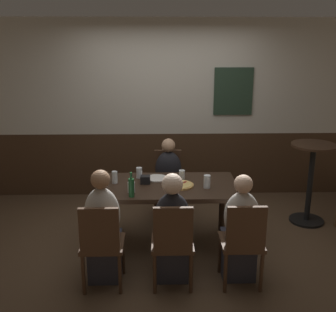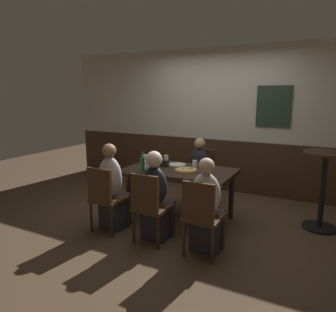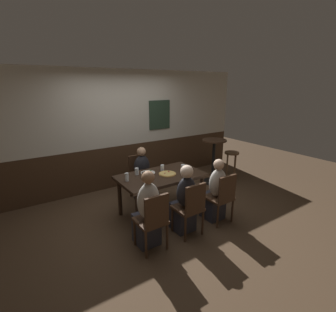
# 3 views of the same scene
# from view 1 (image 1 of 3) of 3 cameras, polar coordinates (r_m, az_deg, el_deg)

# --- Properties ---
(ground_plane) EXTENTS (12.00, 12.00, 0.00)m
(ground_plane) POSITION_cam_1_polar(r_m,az_deg,el_deg) (4.86, 0.27, -12.27)
(ground_plane) COLOR #4C3826
(wall_back) EXTENTS (6.40, 0.13, 2.60)m
(wall_back) POSITION_cam_1_polar(r_m,az_deg,el_deg) (6.00, -0.11, 6.51)
(wall_back) COLOR #3D2819
(wall_back) RESTS_ON ground_plane
(dining_table) EXTENTS (1.51, 0.86, 0.74)m
(dining_table) POSITION_cam_1_polar(r_m,az_deg,el_deg) (4.58, 0.28, -5.10)
(dining_table) COLOR black
(dining_table) RESTS_ON ground_plane
(chair_left_near) EXTENTS (0.40, 0.40, 0.88)m
(chair_left_near) POSITION_cam_1_polar(r_m,az_deg,el_deg) (3.91, -9.31, -11.78)
(chair_left_near) COLOR #422B1C
(chair_left_near) RESTS_ON ground_plane
(chair_mid_far) EXTENTS (0.40, 0.40, 0.88)m
(chair_mid_far) POSITION_cam_1_polar(r_m,az_deg,el_deg) (5.43, 0.02, -3.36)
(chair_mid_far) COLOR #422B1C
(chair_mid_far) RESTS_ON ground_plane
(chair_right_near) EXTENTS (0.40, 0.40, 0.88)m
(chair_right_near) POSITION_cam_1_polar(r_m,az_deg,el_deg) (3.95, 10.49, -11.51)
(chair_right_near) COLOR #422B1C
(chair_right_near) RESTS_ON ground_plane
(chair_mid_near) EXTENTS (0.40, 0.40, 0.88)m
(chair_mid_near) POSITION_cam_1_polar(r_m,az_deg,el_deg) (3.88, 0.65, -11.81)
(chair_mid_near) COLOR #422B1C
(chair_mid_near) RESTS_ON ground_plane
(person_left_near) EXTENTS (0.34, 0.37, 1.16)m
(person_left_near) POSITION_cam_1_polar(r_m,az_deg,el_deg) (4.06, -9.00, -10.83)
(person_left_near) COLOR #2D2D38
(person_left_near) RESTS_ON ground_plane
(person_mid_far) EXTENTS (0.34, 0.37, 1.09)m
(person_mid_far) POSITION_cam_1_polar(r_m,az_deg,el_deg) (5.29, 0.06, -4.39)
(person_mid_far) COLOR #2D2D38
(person_mid_far) RESTS_ON ground_plane
(person_right_near) EXTENTS (0.34, 0.37, 1.10)m
(person_right_near) POSITION_cam_1_polar(r_m,az_deg,el_deg) (4.11, 10.00, -10.91)
(person_right_near) COLOR #2D2D38
(person_right_near) RESTS_ON ground_plane
(person_mid_near) EXTENTS (0.34, 0.37, 1.12)m
(person_mid_near) POSITION_cam_1_polar(r_m,az_deg,el_deg) (4.03, 0.57, -11.02)
(person_mid_near) COLOR #2D2D38
(person_mid_near) RESTS_ON ground_plane
(pizza) EXTENTS (0.31, 0.31, 0.03)m
(pizza) POSITION_cam_1_polar(r_m,az_deg,el_deg) (4.51, 1.68, -4.08)
(pizza) COLOR tan
(pizza) RESTS_ON dining_table
(pint_glass_pale) EXTENTS (0.08, 0.08, 0.11)m
(pint_glass_pale) POSITION_cam_1_polar(r_m,az_deg,el_deg) (4.34, -5.18, -4.49)
(pint_glass_pale) COLOR silver
(pint_glass_pale) RESTS_ON dining_table
(highball_clear) EXTENTS (0.06, 0.06, 0.14)m
(highball_clear) POSITION_cam_1_polar(r_m,az_deg,el_deg) (4.62, -7.50, -3.05)
(highball_clear) COLOR silver
(highball_clear) RESTS_ON dining_table
(tumbler_short) EXTENTS (0.08, 0.08, 0.14)m
(tumbler_short) POSITION_cam_1_polar(r_m,az_deg,el_deg) (4.46, 5.51, -3.69)
(tumbler_short) COLOR silver
(tumbler_short) RESTS_ON dining_table
(tumbler_water) EXTENTS (0.07, 0.07, 0.11)m
(tumbler_water) POSITION_cam_1_polar(r_m,az_deg,el_deg) (4.72, 1.97, -2.73)
(tumbler_water) COLOR silver
(tumbler_water) RESTS_ON dining_table
(beer_glass_tall) EXTENTS (0.07, 0.07, 0.13)m
(beer_glass_tall) POSITION_cam_1_polar(r_m,az_deg,el_deg) (4.76, -4.07, -2.45)
(beer_glass_tall) COLOR silver
(beer_glass_tall) RESTS_ON dining_table
(beer_bottle_green) EXTENTS (0.06, 0.06, 0.27)m
(beer_bottle_green) POSITION_cam_1_polar(r_m,az_deg,el_deg) (4.20, -5.17, -4.37)
(beer_bottle_green) COLOR #194723
(beer_bottle_green) RESTS_ON dining_table
(plate_white_large) EXTENTS (0.26, 0.26, 0.01)m
(plate_white_large) POSITION_cam_1_polar(r_m,az_deg,el_deg) (4.74, -1.61, -3.13)
(plate_white_large) COLOR white
(plate_white_large) RESTS_ON dining_table
(condiment_caddy) EXTENTS (0.11, 0.09, 0.09)m
(condiment_caddy) POSITION_cam_1_polar(r_m,az_deg,el_deg) (4.58, -3.21, -3.33)
(condiment_caddy) COLOR black
(condiment_caddy) RESTS_ON dining_table
(side_bar_table) EXTENTS (0.56, 0.56, 1.05)m
(side_bar_table) POSITION_cam_1_polar(r_m,az_deg,el_deg) (5.48, 19.43, -2.80)
(side_bar_table) COLOR black
(side_bar_table) RESTS_ON ground_plane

